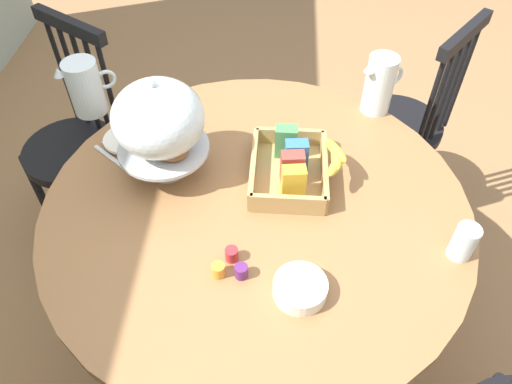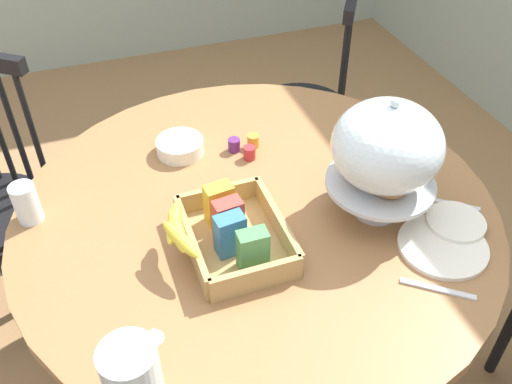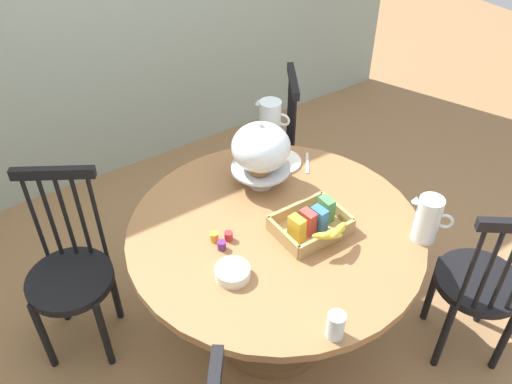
% 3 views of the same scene
% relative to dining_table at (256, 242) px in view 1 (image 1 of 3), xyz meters
% --- Properties ---
extents(ground_plane, '(10.00, 10.00, 0.00)m').
position_rel_dining_table_xyz_m(ground_plane, '(-0.03, -0.01, -0.54)').
color(ground_plane, '#997047').
extents(dining_table, '(1.29, 1.29, 0.74)m').
position_rel_dining_table_xyz_m(dining_table, '(0.00, 0.00, 0.00)').
color(dining_table, olive).
rests_on(dining_table, ground_plane).
extents(windsor_chair_by_cabinet, '(0.47, 0.46, 0.97)m').
position_rel_dining_table_xyz_m(windsor_chair_by_cabinet, '(0.74, -0.59, -0.09)').
color(windsor_chair_by_cabinet, black).
rests_on(windsor_chair_by_cabinet, ground_plane).
extents(windsor_chair_facing_door, '(0.46, 0.46, 0.97)m').
position_rel_dining_table_xyz_m(windsor_chair_facing_door, '(0.52, 0.79, -0.09)').
color(windsor_chair_facing_door, black).
rests_on(windsor_chair_facing_door, ground_plane).
extents(pastry_stand_with_dome, '(0.28, 0.28, 0.34)m').
position_rel_dining_table_xyz_m(pastry_stand_with_dome, '(0.12, 0.29, 0.39)').
color(pastry_stand_with_dome, silver).
rests_on(pastry_stand_with_dome, dining_table).
extents(orange_juice_pitcher, '(0.13, 0.16, 0.21)m').
position_rel_dining_table_xyz_m(orange_juice_pitcher, '(0.48, -0.40, 0.29)').
color(orange_juice_pitcher, silver).
rests_on(orange_juice_pitcher, dining_table).
extents(milk_pitcher, '(0.12, 0.18, 0.20)m').
position_rel_dining_table_xyz_m(milk_pitcher, '(0.41, 0.62, 0.29)').
color(milk_pitcher, silver).
rests_on(milk_pitcher, dining_table).
extents(cereal_basket, '(0.32, 0.30, 0.12)m').
position_rel_dining_table_xyz_m(cereal_basket, '(0.12, -0.11, 0.24)').
color(cereal_basket, tan).
rests_on(cereal_basket, dining_table).
extents(china_plate_large, '(0.22, 0.22, 0.01)m').
position_rel_dining_table_xyz_m(china_plate_large, '(0.30, 0.38, 0.20)').
color(china_plate_large, white).
rests_on(china_plate_large, dining_table).
extents(china_plate_small, '(0.15, 0.15, 0.01)m').
position_rel_dining_table_xyz_m(china_plate_small, '(0.24, 0.45, 0.21)').
color(china_plate_small, white).
rests_on(china_plate_small, china_plate_large).
extents(cereal_bowl, '(0.14, 0.14, 0.04)m').
position_rel_dining_table_xyz_m(cereal_bowl, '(-0.30, -0.13, 0.22)').
color(cereal_bowl, white).
rests_on(cereal_bowl, dining_table).
extents(drinking_glass, '(0.06, 0.06, 0.11)m').
position_rel_dining_table_xyz_m(drinking_glass, '(-0.15, -0.57, 0.25)').
color(drinking_glass, silver).
rests_on(drinking_glass, dining_table).
extents(jam_jar_strawberry, '(0.04, 0.04, 0.04)m').
position_rel_dining_table_xyz_m(jam_jar_strawberry, '(-0.20, 0.05, 0.22)').
color(jam_jar_strawberry, '#B7282D').
rests_on(jam_jar_strawberry, dining_table).
extents(jam_jar_apricot, '(0.04, 0.04, 0.04)m').
position_rel_dining_table_xyz_m(jam_jar_apricot, '(-0.26, 0.08, 0.22)').
color(jam_jar_apricot, orange).
rests_on(jam_jar_apricot, dining_table).
extents(jam_jar_grape, '(0.04, 0.04, 0.04)m').
position_rel_dining_table_xyz_m(jam_jar_grape, '(-0.26, 0.02, 0.22)').
color(jam_jar_grape, '#5B2366').
rests_on(jam_jar_grape, dining_table).
extents(table_knife, '(0.12, 0.14, 0.01)m').
position_rel_dining_table_xyz_m(table_knife, '(0.19, 0.47, 0.20)').
color(table_knife, silver).
rests_on(table_knife, dining_table).
extents(dinner_fork, '(0.12, 0.14, 0.01)m').
position_rel_dining_table_xyz_m(dinner_fork, '(0.16, 0.49, 0.20)').
color(dinner_fork, silver).
rests_on(dinner_fork, dining_table).
extents(soup_spoon, '(0.12, 0.14, 0.01)m').
position_rel_dining_table_xyz_m(soup_spoon, '(0.41, 0.30, 0.20)').
color(soup_spoon, silver).
rests_on(soup_spoon, dining_table).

